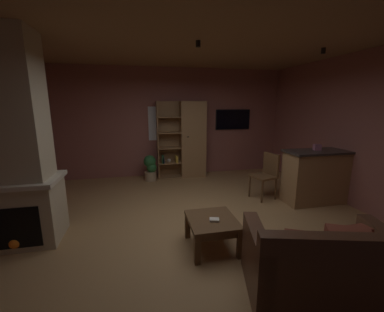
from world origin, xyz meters
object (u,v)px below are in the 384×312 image
kitchen_bar_counter (320,176)px  wall_mounted_tv (233,120)px  stone_fireplace (13,153)px  bookshelf_cabinet (189,140)px  coffee_table (212,225)px  tissue_box (317,147)px  potted_floor_plant (150,167)px  table_book_0 (214,220)px  dining_chair (266,173)px  leather_couch (324,268)px

kitchen_bar_counter → wall_mounted_tv: bearing=109.2°
wall_mounted_tv → kitchen_bar_counter: bearing=-70.8°
stone_fireplace → bookshelf_cabinet: (2.90, 2.65, -0.30)m
kitchen_bar_counter → coffee_table: 2.74m
tissue_box → wall_mounted_tv: bearing=107.5°
potted_floor_plant → tissue_box: bearing=-33.4°
table_book_0 → wall_mounted_tv: (1.63, 3.63, 1.04)m
kitchen_bar_counter → coffee_table: (-2.51, -1.08, -0.19)m
tissue_box → potted_floor_plant: bearing=146.6°
kitchen_bar_counter → stone_fireplace: bearing=-175.8°
dining_chair → bookshelf_cabinet: bearing=123.1°
stone_fireplace → potted_floor_plant: bearing=52.9°
kitchen_bar_counter → dining_chair: (-0.92, 0.41, 0.01)m
bookshelf_cabinet → potted_floor_plant: size_ratio=3.06×
tissue_box → coffee_table: 2.77m
tissue_box → coffee_table: bearing=-155.0°
coffee_table → dining_chair: dining_chair is taller
leather_couch → potted_floor_plant: (-1.51, 4.20, 0.02)m
bookshelf_cabinet → coffee_table: size_ratio=2.85×
tissue_box → stone_fireplace: bearing=-175.1°
stone_fireplace → table_book_0: bearing=-16.8°
bookshelf_cabinet → tissue_box: bookshelf_cabinet is taller
tissue_box → dining_chair: 1.06m
stone_fireplace → coffee_table: stone_fireplace is taller
leather_couch → wall_mounted_tv: 4.82m
kitchen_bar_counter → potted_floor_plant: kitchen_bar_counter is taller
tissue_box → potted_floor_plant: 3.77m
kitchen_bar_counter → wall_mounted_tv: size_ratio=1.47×
table_book_0 → leather_couch: bearing=-49.9°
stone_fireplace → wall_mounted_tv: stone_fireplace is taller
leather_couch → potted_floor_plant: size_ratio=2.50×
stone_fireplace → tissue_box: 4.96m
stone_fireplace → bookshelf_cabinet: 3.94m
leather_couch → table_book_0: leather_couch is taller
stone_fireplace → leather_couch: size_ratio=1.75×
dining_chair → wall_mounted_tv: bearing=88.6°
dining_chair → leather_couch: bearing=-106.6°
leather_couch → kitchen_bar_counter: bearing=51.8°
stone_fireplace → bookshelf_cabinet: stone_fireplace is taller
coffee_table → wall_mounted_tv: (1.64, 3.57, 1.14)m
leather_couch → wall_mounted_tv: size_ratio=1.65×
stone_fireplace → tissue_box: stone_fireplace is taller
bookshelf_cabinet → tissue_box: (2.04, -2.23, 0.12)m
leather_couch → coffee_table: bearing=128.8°
bookshelf_cabinet → potted_floor_plant: (-1.04, -0.20, -0.63)m
table_book_0 → wall_mounted_tv: bearing=65.8°
stone_fireplace → kitchen_bar_counter: 5.10m
coffee_table → table_book_0: (0.01, -0.06, 0.10)m
bookshelf_cabinet → table_book_0: size_ratio=15.90×
coffee_table → bookshelf_cabinet: bearing=83.6°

